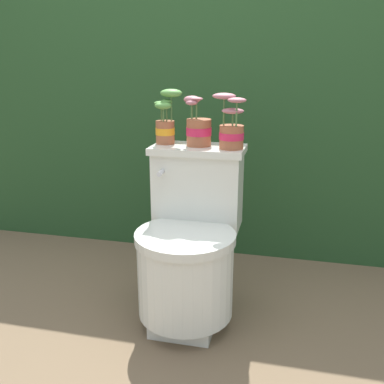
{
  "coord_description": "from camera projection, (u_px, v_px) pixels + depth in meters",
  "views": [
    {
      "loc": [
        0.46,
        -1.58,
        1.09
      ],
      "look_at": [
        0.06,
        0.11,
        0.57
      ],
      "focal_mm": 40.0,
      "sensor_mm": 36.0,
      "label": 1
    }
  ],
  "objects": [
    {
      "name": "ground_plane",
      "position": [
        172.0,
        321.0,
        1.89
      ],
      "size": [
        12.0,
        12.0,
        0.0
      ],
      "primitive_type": "plane",
      "color": "brown"
    },
    {
      "name": "hedge_backdrop",
      "position": [
        217.0,
        115.0,
        2.66
      ],
      "size": [
        3.32,
        0.62,
        1.56
      ],
      "color": "#234723",
      "rests_on": "ground"
    },
    {
      "name": "toilet",
      "position": [
        190.0,
        246.0,
        1.84
      ],
      "size": [
        0.42,
        0.56,
        0.74
      ],
      "color": "silver",
      "rests_on": "ground"
    },
    {
      "name": "potted_plant_left",
      "position": [
        166.0,
        121.0,
        1.91
      ],
      "size": [
        0.13,
        0.09,
        0.24
      ],
      "color": "#9E5638",
      "rests_on": "toilet"
    },
    {
      "name": "potted_plant_midleft",
      "position": [
        198.0,
        128.0,
        1.87
      ],
      "size": [
        0.13,
        0.11,
        0.21
      ],
      "color": "#9E5638",
      "rests_on": "toilet"
    },
    {
      "name": "potted_plant_middle",
      "position": [
        231.0,
        129.0,
        1.8
      ],
      "size": [
        0.15,
        0.12,
        0.23
      ],
      "color": "#9E5638",
      "rests_on": "toilet"
    }
  ]
}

